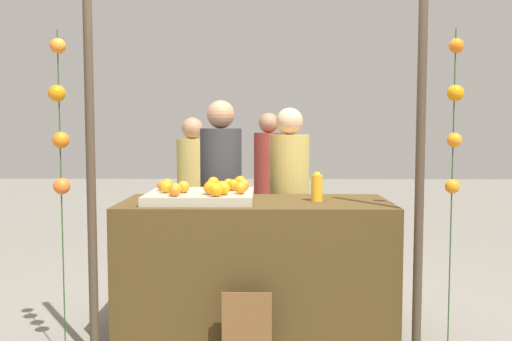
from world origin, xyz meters
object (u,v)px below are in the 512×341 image
stall_counter (256,268)px  vendor_right (289,214)px  vendor_left (221,211)px  juice_bottle (317,188)px  orange_0 (216,190)px  chalkboard_sign (247,330)px  orange_1 (210,188)px

stall_counter → vendor_right: size_ratio=1.15×
vendor_left → vendor_right: size_ratio=1.04×
juice_bottle → vendor_left: vendor_left is taller
orange_0 → vendor_left: bearing=92.1°
chalkboard_sign → vendor_right: size_ratio=0.29×
orange_0 → chalkboard_sign: orange_0 is taller
chalkboard_sign → vendor_right: vendor_right is taller
chalkboard_sign → vendor_left: (-0.24, 1.20, 0.55)m
chalkboard_sign → vendor_right: 1.37m
stall_counter → orange_0: 0.68m
stall_counter → vendor_right: (0.26, 0.68, 0.28)m
orange_1 → chalkboard_sign: bearing=-58.3°
juice_bottle → vendor_left: (-0.71, 0.66, -0.26)m
stall_counter → vendor_left: (-0.29, 0.66, 0.30)m
stall_counter → juice_bottle: bearing=-1.1°
orange_0 → orange_1: orange_1 is taller
stall_counter → chalkboard_sign: 0.60m
vendor_right → orange_0: bearing=-119.1°
orange_0 → stall_counter: bearing=44.6°
vendor_right → juice_bottle: bearing=-77.0°
juice_bottle → orange_0: bearing=-160.2°
stall_counter → vendor_right: 0.78m
orange_0 → orange_1: (-0.05, 0.12, 0.00)m
stall_counter → chalkboard_sign: (-0.05, -0.54, -0.25)m
orange_1 → juice_bottle: (0.73, 0.12, -0.01)m
juice_bottle → vendor_right: (-0.16, 0.69, -0.29)m
orange_1 → vendor_right: size_ratio=0.06×
juice_bottle → chalkboard_sign: juice_bottle is taller
stall_counter → vendor_right: vendor_right is taller
orange_1 → vendor_right: (0.57, 0.81, -0.30)m
vendor_left → vendor_right: 0.55m
orange_0 → juice_bottle: juice_bottle is taller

